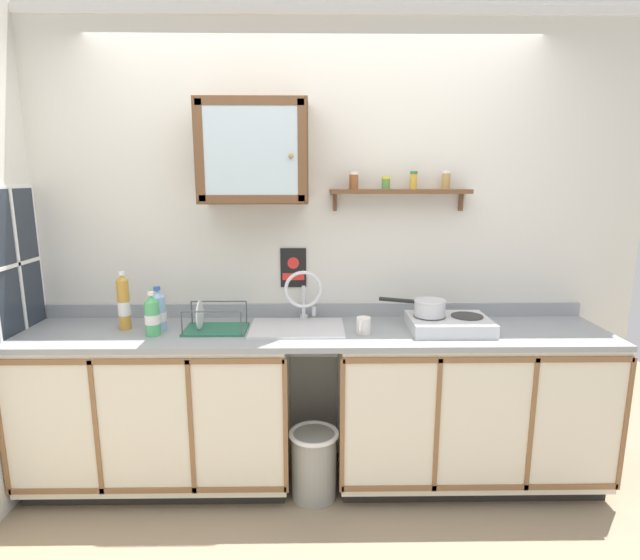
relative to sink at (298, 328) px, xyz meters
The scene contains 19 objects.
floor 0.99m from the sink, 75.69° to the right, with size 6.24×6.24×0.00m, color gray.
back_wall 0.51m from the sink, 70.46° to the left, with size 3.84×0.07×2.67m.
lower_cabinet_run 0.91m from the sink, behind, with size 1.47×0.57×0.88m.
lower_cabinet_run_right 1.07m from the sink, ahead, with size 1.49×0.57×0.88m.
countertop 0.10m from the sink, 24.16° to the right, with size 3.20×0.59×0.03m, color gray.
backsplash 0.25m from the sink, 67.77° to the left, with size 3.20×0.02×0.08m, color gray.
sink is the anchor object (origin of this frame).
hot_plate_stove 0.83m from the sink, ahead, with size 0.43×0.34×0.08m.
saucepan 0.73m from the sink, ahead, with size 0.36×0.20×0.09m.
bottle_soda_green_0 0.78m from the sink, behind, with size 0.08×0.08×0.24m.
bottle_water_blue_1 0.77m from the sink, behind, with size 0.08×0.08×0.24m.
bottle_juice_amber_2 0.97m from the sink, behind, with size 0.07×0.07×0.32m.
dish_rack 0.47m from the sink, behind, with size 0.34×0.24×0.17m.
mug 0.37m from the sink, 17.24° to the right, with size 0.08×0.11×0.09m.
wall_cabinet 0.99m from the sink, 157.20° to the left, with size 0.59×0.30×0.54m.
spice_shelf 0.96m from the sink, 16.70° to the left, with size 0.79×0.14×0.23m.
warning_sign 0.38m from the sink, 98.26° to the left, with size 0.15×0.01×0.23m.
window 1.57m from the sink, behind, with size 0.03×0.70×0.85m.
trash_bin 0.74m from the sink, 67.12° to the right, with size 0.27×0.27×0.39m.
Camera 1 is at (-0.01, -2.31, 1.73)m, focal length 28.07 mm.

